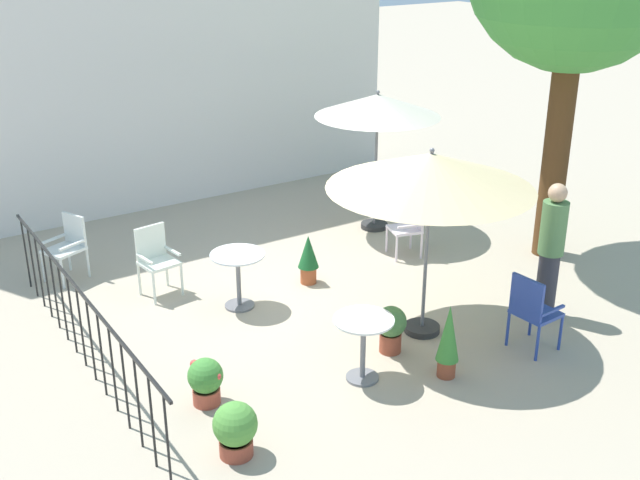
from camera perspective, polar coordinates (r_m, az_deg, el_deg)
ground_plane at (r=10.46m, az=-0.59°, el=-4.39°), size 60.00×60.00×0.00m
villa_facade at (r=13.67m, az=-11.55°, el=13.63°), size 8.88×0.30×5.46m
terrace_railing at (r=9.07m, az=-17.23°, el=-5.12°), size 0.03×5.29×1.01m
patio_umbrella_0 at (r=8.96m, az=8.12°, el=4.96°), size 2.41×2.41×2.34m
patio_umbrella_1 at (r=12.30m, az=4.24°, el=9.71°), size 1.98×1.98×2.28m
cafe_table_0 at (r=8.52m, az=3.19°, el=-7.16°), size 0.67×0.67×0.75m
cafe_table_1 at (r=10.11m, az=-6.02°, el=-2.21°), size 0.71×0.71×0.76m
patio_chair_0 at (r=9.37m, az=15.28°, el=-4.84°), size 0.48×0.50×0.96m
patio_chair_1 at (r=10.64m, az=-11.96°, el=-1.14°), size 0.52×0.49×0.95m
patio_chair_2 at (r=11.73m, az=6.56°, el=1.11°), size 0.54×0.53×0.84m
patio_chair_3 at (r=11.46m, az=-17.98°, el=-0.22°), size 0.62×0.60×0.91m
potted_plant_0 at (r=7.55m, az=-6.22°, el=-13.57°), size 0.43×0.43×0.56m
potted_plant_1 at (r=8.31m, az=-8.38°, el=-10.12°), size 0.38×0.38×0.52m
potted_plant_2 at (r=10.77m, az=-0.86°, el=-1.26°), size 0.29×0.29×0.71m
potted_plant_3 at (r=13.62m, az=4.74°, el=3.97°), size 0.25×0.25×0.89m
potted_plant_4 at (r=8.69m, az=9.39°, el=-7.18°), size 0.26×0.26×0.88m
potted_plant_5 at (r=9.15m, az=5.22°, el=-6.34°), size 0.37×0.37×0.58m
standing_person at (r=10.10m, az=16.57°, el=-0.62°), size 0.39×0.39×1.78m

